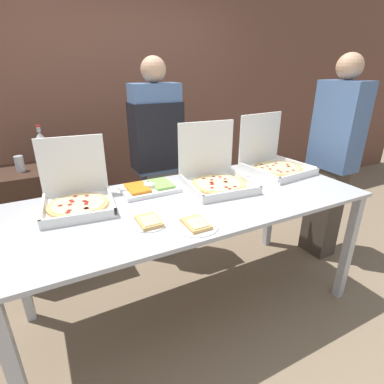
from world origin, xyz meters
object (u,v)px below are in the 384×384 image
Objects in this scene: veggie_tray at (150,188)px; person_guest_plaid at (332,159)px; pizza_box_far_left at (77,195)px; person_server_vest at (157,153)px; paper_plate_front_center at (149,222)px; soda_can_silver at (20,164)px; soda_bottle at (43,150)px; paper_plate_front_right at (196,225)px; soda_can_colored at (51,163)px; pizza_box_near_right at (273,161)px; pizza_box_near_left at (215,175)px.

veggie_tray is 0.21× the size of person_guest_plaid.
person_server_vest is (0.76, 0.57, 0.03)m from pizza_box_far_left.
paper_plate_front_center is 0.11× the size of person_guest_plaid.
soda_can_silver is at bearing 118.28° from pizza_box_far_left.
person_guest_plaid is (2.30, -0.89, -0.15)m from soda_bottle.
paper_plate_front_right is 0.26m from paper_plate_front_center.
soda_can_colored is (0.22, -0.10, 0.00)m from soda_can_silver.
pizza_box_near_right reaches higher than paper_plate_front_center.
person_guest_plaid is at bearing -5.18° from veggie_tray.
pizza_box_near_left reaches higher than soda_can_silver.
pizza_box_near_right reaches higher than veggie_tray.
person_guest_plaid is (1.21, -0.03, -0.03)m from pizza_box_near_left.
veggie_tray is (0.17, 0.45, 0.01)m from paper_plate_front_center.
person_guest_plaid is at bearing -19.36° from soda_can_colored.
pizza_box_near_right is 1.18m from paper_plate_front_right.
person_server_vest is at bearing 78.98° from paper_plate_front_right.
soda_bottle is (-0.62, 0.74, 0.18)m from veggie_tray.
person_guest_plaid reaches higher than veggie_tray.
paper_plate_front_center is (0.31, -0.42, -0.06)m from pizza_box_far_left.
soda_can_colored is at bearing -68.60° from soda_bottle.
paper_plate_front_right is 2.02× the size of soda_can_silver.
soda_can_colored is (0.04, -0.10, -0.09)m from soda_bottle.
soda_can_colored is at bearing 110.61° from paper_plate_front_center.
pizza_box_far_left is at bearing 126.49° from paper_plate_front_center.
soda_can_colored is (-0.58, 0.64, 0.09)m from veggie_tray.
pizza_box_far_left is at bearing 86.74° from person_guest_plaid.
pizza_box_near_right is at bearing -22.66° from soda_can_silver.
person_server_vest is (0.89, -0.20, -0.09)m from soda_bottle.
paper_plate_front_right is at bearing 105.39° from person_guest_plaid.
soda_can_silver reaches higher than paper_plate_front_center.
person_server_vest reaches higher than soda_can_colored.
person_server_vest is (0.44, 1.00, 0.09)m from paper_plate_front_center.
pizza_box_near_right is at bearing 12.82° from pizza_box_near_left.
paper_plate_front_center is 1.17m from soda_can_colored.
paper_plate_front_center is 1.09m from person_server_vest.
soda_bottle is (-1.70, 0.78, 0.12)m from pizza_box_near_right.
soda_can_colored reaches higher than paper_plate_front_center.
soda_bottle is 2.80× the size of soda_can_colored.
soda_bottle is 2.47m from person_guest_plaid.
pizza_box_near_left is 1.29m from soda_can_colored.
paper_plate_front_center is at bearing -47.37° from pizza_box_far_left.
person_server_vest is (0.22, 1.14, 0.10)m from paper_plate_front_right.
soda_can_colored is at bearing 152.46° from pizza_box_near_right.
pizza_box_far_left is at bearing -79.95° from soda_bottle.
soda_can_silver is at bearing 122.23° from paper_plate_front_right.
paper_plate_front_right is 1.51m from soda_bottle.
pizza_box_near_right is 1.80m from soda_can_colored.
pizza_box_near_left is 2.42× the size of paper_plate_front_center.
soda_can_colored is at bearing 116.94° from paper_plate_front_right.
veggie_tray is at bearing 84.82° from person_guest_plaid.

